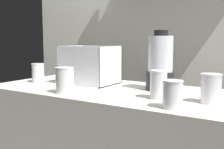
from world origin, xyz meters
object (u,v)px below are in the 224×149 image
object	(u,v)px
juice_cup_pomegranate_far_left	(38,74)
juice_cup_pomegranate_middle	(158,86)
juice_cup_mango_left	(65,82)
juice_cup_beet_far_right	(211,91)
carrot_display_bin	(90,71)
blender_pitcher	(160,65)
juice_cup_pomegranate_right	(172,96)

from	to	relation	value
juice_cup_pomegranate_far_left	juice_cup_pomegranate_middle	distance (m)	0.84
juice_cup_mango_left	juice_cup_beet_far_right	xyz separation A→B (m)	(0.68, 0.16, -0.00)
carrot_display_bin	blender_pitcher	distance (m)	0.46
blender_pitcher	juice_cup_beet_far_right	xyz separation A→B (m)	(0.30, -0.17, -0.08)
juice_cup_pomegranate_middle	juice_cup_pomegranate_right	distance (m)	0.18
blender_pitcher	juice_cup_mango_left	xyz separation A→B (m)	(-0.38, -0.33, -0.08)
juice_cup_beet_far_right	juice_cup_pomegranate_right	bearing A→B (deg)	-121.61
juice_cup_mango_left	juice_cup_pomegranate_far_left	bearing A→B (deg)	155.21
juice_cup_pomegranate_far_left	juice_cup_beet_far_right	xyz separation A→B (m)	(1.06, -0.02, 0.00)
blender_pitcher	juice_cup_mango_left	world-z (taller)	blender_pitcher
juice_cup_pomegranate_right	juice_cup_pomegranate_middle	bearing A→B (deg)	130.16
juice_cup_pomegranate_right	blender_pitcher	bearing A→B (deg)	119.40
juice_cup_pomegranate_right	juice_cup_beet_far_right	distance (m)	0.20
juice_cup_mango_left	juice_cup_pomegranate_middle	world-z (taller)	same
juice_cup_pomegranate_middle	carrot_display_bin	bearing A→B (deg)	159.99
juice_cup_pomegranate_middle	juice_cup_pomegranate_right	size ratio (longest dim) A/B	1.17
juice_cup_pomegranate_far_left	juice_cup_pomegranate_right	bearing A→B (deg)	-11.35
blender_pitcher	juice_cup_mango_left	size ratio (longest dim) A/B	2.43
juice_cup_pomegranate_far_left	juice_cup_pomegranate_right	size ratio (longest dim) A/B	1.07
juice_cup_mango_left	juice_cup_pomegranate_middle	distance (m)	0.47
juice_cup_mango_left	juice_cup_pomegranate_right	distance (m)	0.57
juice_cup_pomegranate_far_left	juice_cup_beet_far_right	size ratio (longest dim) A/B	0.95
juice_cup_pomegranate_far_left	juice_cup_pomegranate_middle	size ratio (longest dim) A/B	0.92
juice_cup_pomegranate_middle	juice_cup_pomegranate_right	bearing A→B (deg)	-49.84
juice_cup_pomegranate_middle	juice_cup_pomegranate_far_left	bearing A→B (deg)	176.37
carrot_display_bin	juice_cup_pomegranate_far_left	distance (m)	0.34
carrot_display_bin	juice_cup_pomegranate_right	xyz separation A→B (m)	(0.65, -0.33, -0.02)
juice_cup_mango_left	juice_cup_pomegranate_middle	bearing A→B (deg)	15.26
blender_pitcher	juice_cup_mango_left	bearing A→B (deg)	-138.59
juice_cup_pomegranate_far_left	carrot_display_bin	bearing A→B (deg)	24.76
carrot_display_bin	juice_cup_pomegranate_right	world-z (taller)	carrot_display_bin
juice_cup_mango_left	juice_cup_beet_far_right	distance (m)	0.70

